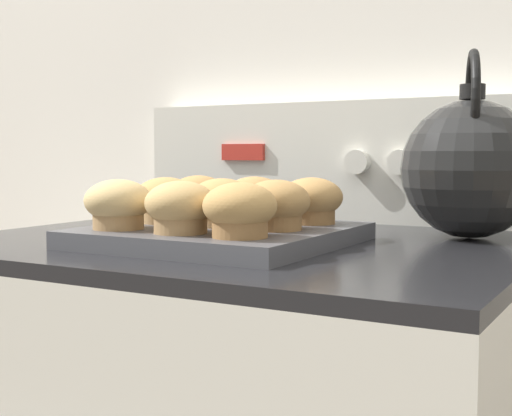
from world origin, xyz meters
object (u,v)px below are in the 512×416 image
object	(u,v)px
muffin_r1_c0	(166,200)
tea_kettle	(471,166)
muffin_r1_c2	(276,205)
muffin_r0_c0	(118,204)
muffin_r2_c2	(311,201)
muffin_r0_c1	(179,207)
muffin_r1_c1	(219,202)
muffin_r2_c1	(254,199)
muffin_pan	(218,235)
muffin_r0_c2	(240,210)
muffin_r2_c0	(198,197)

from	to	relation	value
muffin_r1_c0	tea_kettle	world-z (taller)	tea_kettle
muffin_r1_c0	muffin_r1_c2	size ratio (longest dim) A/B	1.00
muffin_r0_c0	muffin_r2_c2	bearing A→B (deg)	45.03
muffin_r0_c1	tea_kettle	bearing A→B (deg)	49.60
muffin_r0_c0	muffin_r1_c1	bearing A→B (deg)	45.29
muffin_r1_c2	muffin_r2_c1	bearing A→B (deg)	132.94
muffin_pan	muffin_r1_c1	bearing A→B (deg)	93.14
muffin_r0_c2	muffin_r2_c1	world-z (taller)	same
muffin_r1_c0	muffin_pan	bearing A→B (deg)	-1.58
muffin_pan	muffin_r2_c0	xyz separation A→B (m)	(-0.09, 0.09, 0.04)
muffin_r0_c0	muffin_r2_c1	bearing A→B (deg)	62.09
muffin_r1_c0	muffin_r0_c0	bearing A→B (deg)	-92.92
muffin_r1_c2	muffin_r2_c0	xyz separation A→B (m)	(-0.17, 0.09, 0.00)
muffin_r2_c1	muffin_r2_c0	bearing A→B (deg)	178.25
muffin_pan	muffin_r1_c2	xyz separation A→B (m)	(0.08, -0.00, 0.04)
muffin_r2_c1	muffin_r2_c2	xyz separation A→B (m)	(0.09, 0.00, 0.00)
muffin_r1_c0	muffin_r1_c1	xyz separation A→B (m)	(0.08, -0.00, 0.00)
muffin_pan	muffin_r0_c2	size ratio (longest dim) A/B	3.64
muffin_pan	muffin_r2_c0	distance (m)	0.13
muffin_pan	muffin_r1_c1	xyz separation A→B (m)	(-0.00, 0.00, 0.04)
muffin_pan	muffin_r0_c0	bearing A→B (deg)	-135.31
muffin_r2_c0	tea_kettle	bearing A→B (deg)	20.33
muffin_r0_c0	muffin_r1_c0	size ratio (longest dim) A/B	1.00
muffin_r0_c0	muffin_r2_c2	distance (m)	0.25
muffin_r1_c1	muffin_r2_c2	size ratio (longest dim) A/B	1.00
muffin_r2_c0	muffin_r2_c1	bearing A→B (deg)	-1.75
muffin_pan	muffin_r1_c0	distance (m)	0.09
muffin_r1_c0	muffin_r1_c2	bearing A→B (deg)	-1.63
muffin_pan	muffin_r0_c0	distance (m)	0.13
muffin_r0_c1	muffin_r2_c2	distance (m)	0.20
muffin_r0_c0	tea_kettle	world-z (taller)	tea_kettle
muffin_r1_c0	muffin_r2_c1	distance (m)	0.12
muffin_r2_c0	muffin_r2_c1	xyz separation A→B (m)	(0.09, -0.00, 0.00)
muffin_r0_c2	muffin_r0_c0	bearing A→B (deg)	179.36
muffin_r1_c2	muffin_r1_c0	bearing A→B (deg)	178.37
muffin_r0_c1	muffin_r0_c2	distance (m)	0.08
muffin_r2_c2	tea_kettle	world-z (taller)	tea_kettle
tea_kettle	muffin_r1_c0	bearing A→B (deg)	-148.07
tea_kettle	muffin_r0_c0	bearing A→B (deg)	-138.95
muffin_pan	muffin_r2_c0	size ratio (longest dim) A/B	3.64
muffin_r2_c0	muffin_r1_c0	bearing A→B (deg)	-86.05
muffin_r2_c1	muffin_r0_c1	bearing A→B (deg)	-90.19
muffin_r0_c1	tea_kettle	world-z (taller)	tea_kettle
muffin_r1_c0	muffin_r2_c1	xyz separation A→B (m)	(0.09, 0.08, 0.00)
muffin_r1_c1	muffin_r0_c2	bearing A→B (deg)	-46.88
muffin_r2_c0	muffin_r2_c2	distance (m)	0.18
muffin_r0_c1	muffin_r0_c2	xyz separation A→B (m)	(0.08, -0.00, 0.00)
muffin_r0_c1	muffin_r2_c0	xyz separation A→B (m)	(-0.09, 0.18, 0.00)
muffin_r0_c0	muffin_r2_c2	world-z (taller)	same
muffin_r2_c2	muffin_r1_c0	bearing A→B (deg)	-153.21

